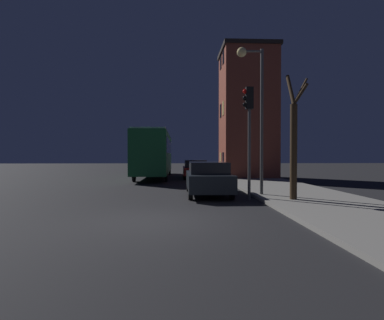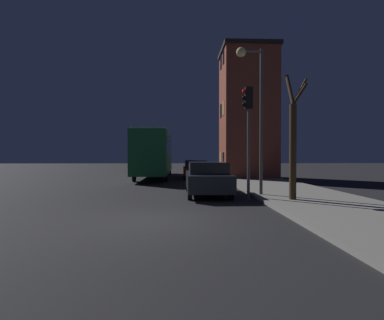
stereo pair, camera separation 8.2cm
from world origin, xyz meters
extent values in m
plane|color=black|center=(0.00, 0.00, 0.00)|extent=(120.00, 120.00, 0.00)
cube|color=slate|center=(6.06, 0.00, 0.07)|extent=(4.42, 60.00, 0.13)
cube|color=brown|center=(6.11, 15.60, 5.13)|extent=(4.12, 4.02, 9.99)
cube|color=black|center=(6.11, 15.60, 10.28)|extent=(4.36, 4.26, 0.30)
cube|color=black|center=(4.02, 14.88, 1.53)|extent=(0.03, 0.70, 1.10)
cube|color=#F2D172|center=(4.02, 16.32, 1.53)|extent=(0.03, 0.70, 1.10)
cube|color=#F2D172|center=(4.02, 14.88, 5.53)|extent=(0.03, 0.70, 1.10)
cube|color=black|center=(4.02, 16.32, 5.53)|extent=(0.03, 0.70, 1.10)
cube|color=black|center=(4.02, 14.88, 9.53)|extent=(0.03, 0.70, 1.10)
cube|color=black|center=(4.02, 16.32, 9.53)|extent=(0.03, 0.70, 1.10)
cylinder|color=#4C4C4C|center=(4.22, 4.58, 3.31)|extent=(0.14, 0.14, 6.37)
cylinder|color=#4C4C4C|center=(3.77, 4.58, 6.40)|extent=(0.90, 0.09, 0.09)
sphere|color=#F9E08C|center=(3.32, 4.58, 6.35)|extent=(0.42, 0.42, 0.42)
cylinder|color=#4C4C4C|center=(3.48, 3.78, 1.88)|extent=(0.12, 0.12, 3.75)
cube|color=black|center=(3.48, 3.78, 4.20)|extent=(0.30, 0.24, 0.90)
sphere|color=red|center=(3.30, 3.78, 4.47)|extent=(0.20, 0.20, 0.20)
sphere|color=black|center=(3.30, 3.78, 4.20)|extent=(0.20, 0.20, 0.20)
sphere|color=black|center=(3.30, 3.78, 3.93)|extent=(0.20, 0.20, 0.20)
cylinder|color=#382819|center=(5.06, 3.05, 1.98)|extent=(0.27, 0.27, 3.70)
cylinder|color=#382819|center=(5.07, 3.44, 4.48)|extent=(0.18, 0.92, 1.38)
cylinder|color=#382819|center=(5.48, 3.45, 4.43)|extent=(0.97, 0.92, 1.26)
cylinder|color=#382819|center=(5.36, 3.14, 4.25)|extent=(0.73, 0.32, 0.91)
cube|color=#1E6B33|center=(-1.45, 16.39, 2.01)|extent=(2.42, 11.73, 3.07)
cube|color=black|center=(-1.45, 16.39, 2.57)|extent=(2.44, 10.80, 1.10)
cube|color=#B2B2B2|center=(-1.45, 16.39, 3.61)|extent=(2.30, 11.15, 0.12)
cylinder|color=black|center=(-0.32, 20.20, 0.48)|extent=(0.18, 0.96, 0.96)
cylinder|color=black|center=(-2.57, 20.20, 0.48)|extent=(0.18, 0.96, 0.96)
cylinder|color=black|center=(-0.32, 12.57, 0.48)|extent=(0.18, 0.96, 0.96)
cylinder|color=black|center=(-2.57, 12.57, 0.48)|extent=(0.18, 0.96, 0.96)
cube|color=black|center=(1.92, 5.39, 0.67)|extent=(1.90, 4.57, 0.73)
cube|color=black|center=(1.92, 5.17, 1.29)|extent=(1.67, 2.37, 0.51)
cylinder|color=black|center=(2.78, 6.88, 0.30)|extent=(0.18, 0.60, 0.60)
cylinder|color=black|center=(1.06, 6.88, 0.30)|extent=(0.18, 0.60, 0.60)
cylinder|color=black|center=(2.78, 3.91, 0.30)|extent=(0.18, 0.60, 0.60)
cylinder|color=black|center=(1.06, 3.91, 0.30)|extent=(0.18, 0.60, 0.60)
cube|color=#B21E19|center=(1.85, 15.52, 0.62)|extent=(1.88, 4.48, 0.58)
cube|color=black|center=(1.85, 15.30, 1.19)|extent=(1.66, 2.33, 0.56)
cylinder|color=black|center=(2.70, 16.98, 0.33)|extent=(0.18, 0.65, 0.65)
cylinder|color=black|center=(1.00, 16.98, 0.33)|extent=(0.18, 0.65, 0.65)
cylinder|color=black|center=(2.70, 14.07, 0.33)|extent=(0.18, 0.65, 0.65)
cylinder|color=black|center=(1.00, 14.07, 0.33)|extent=(0.18, 0.65, 0.65)
camera|label=1|loc=(0.60, -8.44, 1.85)|focal=28.00mm
camera|label=2|loc=(0.69, -8.44, 1.85)|focal=28.00mm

